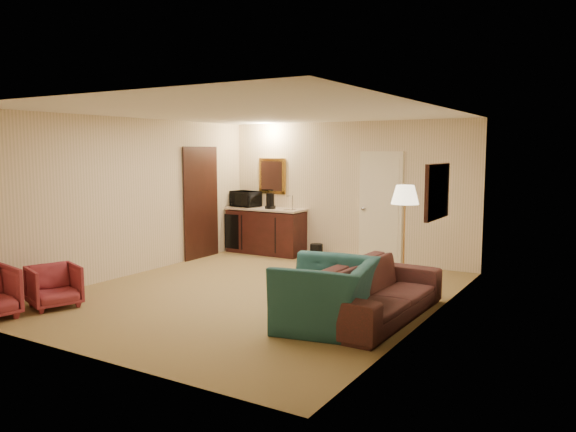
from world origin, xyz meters
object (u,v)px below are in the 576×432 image
object	(u,v)px
wetbar_cabinet	(266,231)
teal_armchair	(327,283)
microwave	(245,197)
sofa	(378,282)
rose_chair_near	(54,284)
coffee_maker	(270,201)
waste_bin	(316,252)
coffee_table	(320,273)
floor_lamp	(404,237)

from	to	relation	value
wetbar_cabinet	teal_armchair	distance (m)	4.85
wetbar_cabinet	microwave	world-z (taller)	microwave
sofa	teal_armchair	bearing A→B (deg)	151.94
rose_chair_near	microwave	distance (m)	4.80
wetbar_cabinet	coffee_maker	world-z (taller)	coffee_maker
coffee_maker	microwave	bearing A→B (deg)	159.09
waste_bin	coffee_table	bearing A→B (deg)	-60.40
rose_chair_near	coffee_table	size ratio (longest dim) A/B	0.82
sofa	floor_lamp	size ratio (longest dim) A/B	1.49
coffee_maker	sofa	bearing A→B (deg)	-54.04
rose_chair_near	floor_lamp	distance (m)	4.97
sofa	coffee_table	xyz separation A→B (m)	(-1.35, 1.03, -0.24)
sofa	waste_bin	distance (m)	3.77
teal_armchair	rose_chair_near	bearing A→B (deg)	-83.67
rose_chair_near	waste_bin	distance (m)	4.87
rose_chair_near	floor_lamp	xyz separation A→B (m)	(3.60, 3.40, 0.47)
sofa	coffee_table	world-z (taller)	sofa
wetbar_cabinet	sofa	distance (m)	4.66
waste_bin	microwave	bearing A→B (deg)	177.51
sofa	rose_chair_near	distance (m)	4.23
coffee_maker	floor_lamp	bearing A→B (deg)	-35.34
coffee_table	floor_lamp	bearing A→B (deg)	28.96
wetbar_cabinet	floor_lamp	distance (m)	3.62
teal_armchair	wetbar_cabinet	bearing A→B (deg)	-149.47
waste_bin	coffee_maker	size ratio (longest dim) A/B	0.98
sofa	microwave	xyz separation A→B (m)	(-4.10, 2.97, 0.66)
microwave	sofa	bearing A→B (deg)	-23.33
sofa	floor_lamp	world-z (taller)	floor_lamp
rose_chair_near	coffee_maker	distance (m)	4.72
sofa	rose_chair_near	bearing A→B (deg)	115.84
teal_armchair	coffee_maker	bearing A→B (deg)	-150.30
coffee_table	coffee_maker	xyz separation A→B (m)	(-2.09, 1.85, 0.86)
sofa	wetbar_cabinet	bearing A→B (deg)	51.85
microwave	coffee_maker	world-z (taller)	microwave
wetbar_cabinet	microwave	size ratio (longest dim) A/B	2.82
teal_armchair	coffee_table	size ratio (longest dim) A/B	1.61
rose_chair_near	floor_lamp	size ratio (longest dim) A/B	0.40
sofa	floor_lamp	bearing A→B (deg)	9.96
floor_lamp	wetbar_cabinet	bearing A→B (deg)	158.49
coffee_table	waste_bin	xyz separation A→B (m)	(-1.06, 1.86, -0.07)
teal_armchair	waste_bin	world-z (taller)	teal_armchair
coffee_table	waste_bin	bearing A→B (deg)	119.60
wetbar_cabinet	rose_chair_near	xyz separation A→B (m)	(-0.25, -4.72, -0.15)
waste_bin	rose_chair_near	bearing A→B (deg)	-107.25
wetbar_cabinet	sofa	world-z (taller)	wetbar_cabinet
wetbar_cabinet	floor_lamp	bearing A→B (deg)	-21.51
sofa	microwave	bearing A→B (deg)	55.42
teal_armchair	floor_lamp	world-z (taller)	floor_lamp
microwave	coffee_maker	xyz separation A→B (m)	(0.66, -0.08, -0.04)
waste_bin	coffee_maker	xyz separation A→B (m)	(-1.04, -0.01, 0.92)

